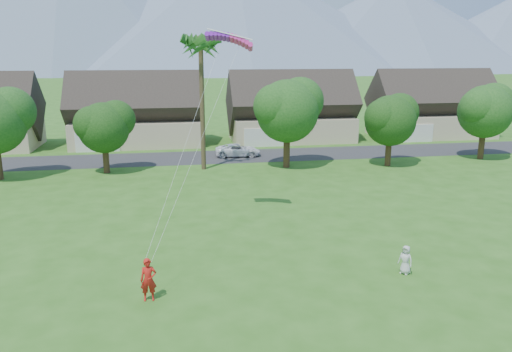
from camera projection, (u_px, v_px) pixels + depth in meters
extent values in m
plane|color=#2D6019|center=(295.00, 321.00, 20.87)|extent=(500.00, 500.00, 0.00)
cube|color=#2D2D30|center=(219.00, 157.00, 53.40)|extent=(90.00, 7.00, 0.01)
imported|color=red|center=(148.00, 280.00, 22.39)|extent=(0.74, 0.49, 2.00)
imported|color=silver|center=(405.00, 260.00, 25.16)|extent=(0.83, 0.87, 1.50)
imported|color=white|center=(238.00, 150.00, 53.56)|extent=(4.92, 2.50, 1.33)
cone|color=slate|center=(68.00, 3.00, 252.43)|extent=(190.00, 190.00, 70.00)
cone|color=slate|center=(235.00, 13.00, 266.93)|extent=(240.00, 240.00, 62.00)
cone|color=slate|center=(392.00, 26.00, 282.71)|extent=(200.00, 200.00, 50.00)
cube|color=beige|center=(138.00, 132.00, 60.22)|extent=(15.00, 8.00, 3.00)
cube|color=#382D28|center=(136.00, 105.00, 59.42)|extent=(15.75, 8.15, 8.15)
cube|color=silver|center=(97.00, 142.00, 55.77)|extent=(4.80, 0.12, 2.20)
cube|color=beige|center=(291.00, 128.00, 63.25)|extent=(15.00, 8.00, 3.00)
cube|color=#382D28|center=(291.00, 102.00, 62.45)|extent=(15.75, 8.15, 8.15)
cube|color=silver|center=(264.00, 138.00, 58.79)|extent=(4.80, 0.12, 2.20)
cube|color=beige|center=(430.00, 125.00, 66.27)|extent=(15.00, 8.00, 3.00)
cube|color=#382D28|center=(432.00, 100.00, 65.47)|extent=(15.75, 8.15, 8.15)
cube|color=silver|center=(415.00, 133.00, 61.81)|extent=(4.80, 0.12, 2.20)
cylinder|color=#47301C|center=(106.00, 161.00, 46.13)|extent=(0.56, 0.56, 2.18)
sphere|color=#214916|center=(104.00, 128.00, 45.37)|extent=(4.62, 4.62, 4.62)
cylinder|color=#47301C|center=(287.00, 153.00, 48.28)|extent=(0.62, 0.62, 2.82)
sphere|color=#214916|center=(287.00, 111.00, 47.29)|extent=(5.98, 5.98, 5.98)
cylinder|color=#47301C|center=(388.00, 154.00, 48.97)|extent=(0.58, 0.58, 2.30)
sphere|color=#214916|center=(390.00, 121.00, 48.17)|extent=(4.90, 4.90, 4.90)
cylinder|color=#47301C|center=(481.00, 147.00, 52.13)|extent=(0.60, 0.60, 2.56)
sphere|color=#214916|center=(485.00, 112.00, 51.24)|extent=(5.44, 5.44, 5.44)
cylinder|color=#4C3D26|center=(202.00, 106.00, 46.37)|extent=(0.44, 0.44, 12.00)
sphere|color=#286021|center=(200.00, 36.00, 44.84)|extent=(3.00, 3.00, 3.00)
cube|color=purple|center=(218.00, 38.00, 30.00)|extent=(1.62, 1.28, 0.50)
cube|color=#E32A99|center=(242.00, 38.00, 30.23)|extent=(1.62, 1.28, 0.50)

